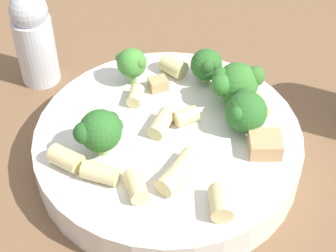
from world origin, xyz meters
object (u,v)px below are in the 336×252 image
object	(u,v)px
broccoli_floret_1	(207,65)
rigatoni_4	(158,125)
pasta_bowl	(168,145)
rigatoni_2	(171,181)
rigatoni_6	(66,159)
pepper_shaker	(34,38)
broccoli_floret_0	(100,131)
rigatoni_1	(221,203)
rigatoni_9	(184,162)
rigatoni_10	(174,66)
rigatoni_7	(257,106)
chicken_chunk_1	(265,144)
rigatoni_8	(135,96)
broccoli_floret_4	(132,63)
rigatoni_5	(136,186)
rigatoni_3	(184,115)
broccoli_floret_3	(236,83)
broccoli_floret_2	(246,111)
chicken_chunk_0	(158,84)
rigatoni_0	(100,173)

from	to	relation	value
broccoli_floret_1	rigatoni_4	xyz separation A→B (m)	(0.02, -0.08, -0.01)
pasta_bowl	rigatoni_2	size ratio (longest dim) A/B	11.60
rigatoni_6	rigatoni_4	bearing A→B (deg)	74.68
broccoli_floret_1	pepper_shaker	size ratio (longest dim) A/B	0.34
broccoli_floret_0	rigatoni_1	xyz separation A→B (m)	(0.11, 0.03, -0.02)
rigatoni_4	rigatoni_9	size ratio (longest dim) A/B	1.24
rigatoni_6	rigatoni_10	bearing A→B (deg)	100.13
rigatoni_7	chicken_chunk_1	world-z (taller)	rigatoni_7
rigatoni_10	rigatoni_8	bearing A→B (deg)	-84.23
broccoli_floret_4	rigatoni_5	bearing A→B (deg)	-39.47
rigatoni_3	rigatoni_5	bearing A→B (deg)	-68.91
rigatoni_3	rigatoni_5	distance (m)	0.09
rigatoni_2	rigatoni_10	bearing A→B (deg)	135.52
broccoli_floret_3	rigatoni_1	distance (m)	0.13
pasta_bowl	broccoli_floret_2	xyz separation A→B (m)	(0.04, 0.05, 0.03)
broccoli_floret_0	chicken_chunk_0	xyz separation A→B (m)	(-0.03, 0.09, -0.02)
rigatoni_3	rigatoni_4	bearing A→B (deg)	-102.46
rigatoni_6	rigatoni_8	bearing A→B (deg)	102.58
broccoli_floret_2	rigatoni_3	world-z (taller)	broccoli_floret_2
rigatoni_3	rigatoni_10	world-z (taller)	rigatoni_10
broccoli_floret_2	rigatoni_5	distance (m)	0.12
broccoli_floret_3	broccoli_floret_2	bearing A→B (deg)	-35.24
chicken_chunk_1	broccoli_floret_1	bearing A→B (deg)	163.05
rigatoni_0	chicken_chunk_0	world-z (taller)	rigatoni_0
rigatoni_1	rigatoni_6	world-z (taller)	rigatoni_1
rigatoni_5	pasta_bowl	bearing A→B (deg)	115.43
rigatoni_0	rigatoni_2	xyz separation A→B (m)	(0.05, 0.03, 0.00)
rigatoni_7	rigatoni_5	bearing A→B (deg)	-92.33
rigatoni_9	broccoli_floret_2	bearing A→B (deg)	88.03
rigatoni_0	chicken_chunk_0	distance (m)	0.12
rigatoni_5	pepper_shaker	bearing A→B (deg)	167.76
broccoli_floret_4	chicken_chunk_0	size ratio (longest dim) A/B	2.25
rigatoni_5	chicken_chunk_0	bearing A→B (deg)	129.52
pasta_bowl	rigatoni_9	world-z (taller)	rigatoni_9
broccoli_floret_2	rigatoni_6	bearing A→B (deg)	-116.95
rigatoni_1	rigatoni_10	size ratio (longest dim) A/B	1.14
rigatoni_6	chicken_chunk_1	bearing A→B (deg)	52.43
rigatoni_0	rigatoni_2	size ratio (longest dim) A/B	1.45
rigatoni_0	pepper_shaker	world-z (taller)	pepper_shaker
rigatoni_1	rigatoni_2	size ratio (longest dim) A/B	1.32
pasta_bowl	rigatoni_1	xyz separation A→B (m)	(0.09, -0.03, 0.02)
broccoli_floret_2	rigatoni_10	xyz separation A→B (m)	(-0.10, 0.01, -0.01)
broccoli_floret_0	chicken_chunk_0	world-z (taller)	broccoli_floret_0
chicken_chunk_0	rigatoni_6	bearing A→B (deg)	-80.70
rigatoni_3	rigatoni_6	bearing A→B (deg)	-104.64
rigatoni_5	pepper_shaker	distance (m)	0.21
rigatoni_7	chicken_chunk_1	distance (m)	0.05
pasta_bowl	rigatoni_10	world-z (taller)	rigatoni_10
rigatoni_10	rigatoni_0	bearing A→B (deg)	-67.01
broccoli_floret_2	rigatoni_0	size ratio (longest dim) A/B	1.30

